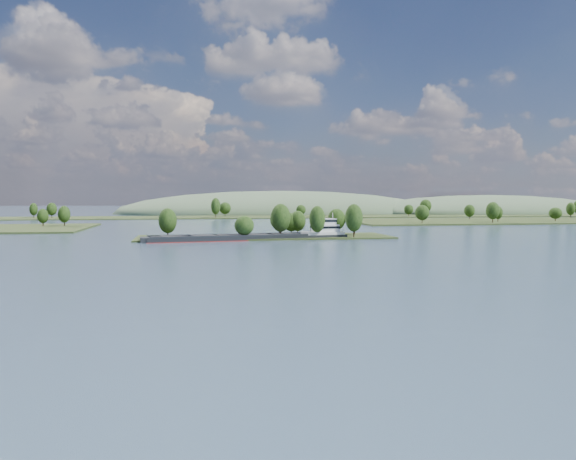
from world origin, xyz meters
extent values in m
plane|color=#394A63|center=(0.00, 120.00, 0.00)|extent=(1800.00, 1800.00, 0.00)
cube|color=#253216|center=(0.00, 180.00, 0.00)|extent=(100.00, 30.00, 1.20)
cylinder|color=black|center=(18.78, 169.30, 2.60)|extent=(0.50, 0.50, 4.00)
ellipsoid|color=black|center=(18.78, 169.30, 7.68)|extent=(6.23, 6.23, 10.28)
cylinder|color=black|center=(7.62, 191.78, 2.33)|extent=(0.50, 0.50, 3.45)
ellipsoid|color=black|center=(7.62, 191.78, 6.71)|extent=(7.77, 7.77, 8.87)
cylinder|color=black|center=(5.12, 172.69, 2.73)|extent=(0.50, 0.50, 4.25)
ellipsoid|color=black|center=(5.12, 172.69, 8.13)|extent=(7.74, 7.74, 10.93)
cylinder|color=black|center=(11.60, 185.24, 2.08)|extent=(0.50, 0.50, 2.96)
ellipsoid|color=black|center=(11.60, 185.24, 5.84)|extent=(6.77, 6.77, 7.61)
cylinder|color=black|center=(-9.50, 167.21, 2.00)|extent=(0.50, 0.50, 2.81)
ellipsoid|color=black|center=(-9.50, 167.21, 5.58)|extent=(7.37, 7.37, 7.22)
cylinder|color=black|center=(-37.62, 176.16, 2.46)|extent=(0.50, 0.50, 3.73)
ellipsoid|color=black|center=(-37.62, 176.16, 7.20)|extent=(6.88, 6.88, 9.58)
cylinder|color=black|center=(14.07, 184.30, 2.23)|extent=(0.50, 0.50, 3.26)
ellipsoid|color=black|center=(14.07, 184.30, 6.38)|extent=(6.63, 6.63, 8.38)
cylinder|color=black|center=(38.09, 183.87, 2.46)|extent=(0.50, 0.50, 3.71)
ellipsoid|color=black|center=(38.09, 183.87, 7.17)|extent=(5.97, 5.97, 9.54)
cylinder|color=black|center=(33.42, 169.50, 2.71)|extent=(0.50, 0.50, 4.22)
ellipsoid|color=black|center=(33.42, 169.50, 8.08)|extent=(6.92, 6.92, 10.86)
cylinder|color=black|center=(31.01, 186.40, 2.35)|extent=(0.50, 0.50, 3.51)
ellipsoid|color=black|center=(31.01, 186.40, 6.81)|extent=(7.46, 7.46, 9.02)
cylinder|color=black|center=(-94.47, 271.64, 2.55)|extent=(0.50, 0.50, 3.51)
ellipsoid|color=black|center=(-94.47, 271.64, 7.01)|extent=(6.40, 6.40, 9.02)
cylinder|color=black|center=(-105.06, 271.44, 2.31)|extent=(0.50, 0.50, 3.02)
ellipsoid|color=black|center=(-105.06, 271.44, 6.15)|extent=(5.83, 5.83, 7.76)
cylinder|color=black|center=(104.27, 267.48, 2.55)|extent=(0.50, 0.50, 3.50)
ellipsoid|color=black|center=(104.27, 267.48, 6.99)|extent=(8.18, 8.18, 8.99)
cylinder|color=black|center=(199.74, 280.48, 2.21)|extent=(0.50, 0.50, 2.83)
ellipsoid|color=black|center=(199.74, 280.48, 5.81)|extent=(8.13, 8.13, 7.27)
cylinder|color=black|center=(148.03, 265.98, 2.83)|extent=(0.50, 0.50, 4.06)
ellipsoid|color=black|center=(148.03, 265.98, 7.99)|extent=(8.01, 8.01, 10.44)
cylinder|color=black|center=(159.02, 278.72, 2.38)|extent=(0.50, 0.50, 3.16)
ellipsoid|color=black|center=(159.02, 278.72, 6.40)|extent=(5.72, 5.72, 8.13)
cylinder|color=black|center=(160.46, 317.28, 2.45)|extent=(0.50, 0.50, 3.31)
ellipsoid|color=black|center=(160.46, 317.28, 6.66)|extent=(7.25, 7.25, 8.51)
cylinder|color=black|center=(246.94, 329.16, 2.65)|extent=(0.50, 0.50, 3.70)
ellipsoid|color=black|center=(246.94, 329.16, 7.35)|extent=(6.31, 6.31, 9.51)
cube|color=#253216|center=(0.00, 400.00, 0.00)|extent=(900.00, 60.00, 1.20)
cylinder|color=black|center=(-142.17, 399.06, 2.40)|extent=(0.50, 0.50, 3.61)
ellipsoid|color=black|center=(-142.17, 399.06, 6.99)|extent=(5.97, 5.97, 9.28)
cylinder|color=black|center=(143.12, 382.94, 2.14)|extent=(0.50, 0.50, 3.09)
ellipsoid|color=black|center=(143.12, 382.94, 6.07)|extent=(7.43, 7.43, 7.93)
cylinder|color=black|center=(-1.23, 406.02, 2.45)|extent=(0.50, 0.50, 3.70)
ellipsoid|color=black|center=(-1.23, 406.02, 7.15)|extent=(9.23, 9.23, 9.51)
cylinder|color=black|center=(172.36, 416.74, 2.78)|extent=(0.50, 0.50, 4.36)
ellipsoid|color=black|center=(172.36, 416.74, 8.32)|extent=(10.02, 10.02, 11.21)
cylinder|color=black|center=(-128.64, 395.06, 2.45)|extent=(0.50, 0.50, 3.70)
ellipsoid|color=black|center=(-128.64, 395.06, 7.15)|extent=(7.43, 7.43, 9.51)
cylinder|color=black|center=(56.91, 389.94, 2.13)|extent=(0.50, 0.50, 3.05)
ellipsoid|color=black|center=(56.91, 389.94, 6.01)|extent=(7.68, 7.68, 7.85)
cylinder|color=black|center=(-9.87, 380.33, 3.02)|extent=(0.50, 0.50, 4.84)
ellipsoid|color=black|center=(-9.87, 380.33, 9.18)|extent=(7.02, 7.02, 12.45)
ellipsoid|color=#41563B|center=(260.00, 470.00, 0.00)|extent=(260.00, 140.00, 36.00)
ellipsoid|color=#41563B|center=(60.00, 500.00, 0.00)|extent=(320.00, 160.00, 44.00)
cube|color=black|center=(-7.23, 170.00, 0.48)|extent=(76.64, 19.42, 2.09)
cube|color=maroon|center=(-7.23, 170.00, 0.05)|extent=(76.85, 19.63, 0.24)
cube|color=black|center=(-15.38, 173.62, 1.81)|extent=(58.47, 8.12, 0.76)
cube|color=black|center=(-14.16, 164.38, 1.81)|extent=(58.47, 8.12, 0.76)
cube|color=black|center=(-14.77, 169.00, 1.66)|extent=(57.66, 15.98, 0.29)
cube|color=black|center=(-35.50, 166.25, 1.95)|extent=(9.51, 8.85, 0.33)
cube|color=black|center=(-25.13, 167.63, 1.95)|extent=(9.51, 8.85, 0.33)
cube|color=black|center=(-14.77, 169.00, 1.95)|extent=(9.51, 8.85, 0.33)
cube|color=black|center=(-4.40, 170.37, 1.95)|extent=(9.51, 8.85, 0.33)
cube|color=black|center=(5.96, 171.75, 1.95)|extent=(9.51, 8.85, 0.33)
cube|color=black|center=(-45.39, 164.94, 0.86)|extent=(3.95, 8.86, 1.90)
cylinder|color=black|center=(-44.45, 165.06, 2.19)|extent=(0.26, 0.26, 2.09)
cube|color=silver|center=(21.98, 173.87, 2.09)|extent=(16.28, 11.05, 1.14)
cube|color=silver|center=(22.92, 174.00, 3.99)|extent=(10.42, 8.79, 2.85)
cube|color=black|center=(22.92, 174.00, 4.37)|extent=(10.64, 9.00, 0.86)
cube|color=silver|center=(23.87, 174.12, 6.46)|extent=(6.40, 6.40, 2.09)
cube|color=black|center=(23.87, 174.12, 6.84)|extent=(6.62, 6.62, 0.76)
cube|color=silver|center=(23.87, 174.12, 7.60)|extent=(6.83, 6.83, 0.19)
cylinder|color=silver|center=(26.22, 174.44, 8.75)|extent=(0.21, 0.21, 2.47)
cylinder|color=black|center=(19.72, 176.45, 7.79)|extent=(0.53, 0.53, 1.14)
camera|label=1|loc=(-29.85, -40.14, 16.31)|focal=35.00mm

